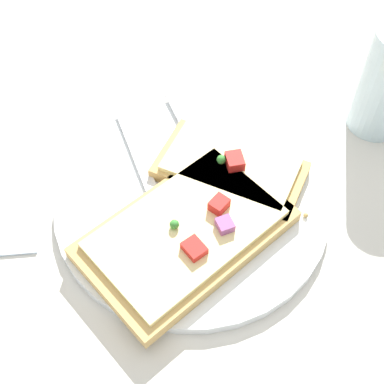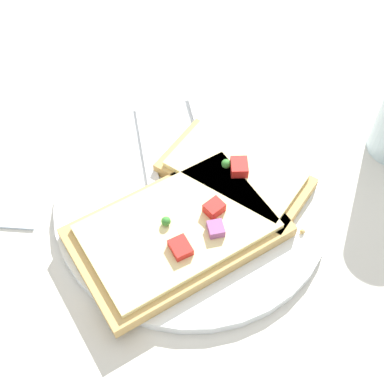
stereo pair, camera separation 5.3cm
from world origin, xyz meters
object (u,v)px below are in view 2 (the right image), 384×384
Objects in this scene: napkin at (10,168)px; plate at (192,201)px; knife at (209,147)px; pizza_slice_corner at (235,175)px; fork at (155,193)px; pizza_slice_main at (178,231)px.

plate is at bearing 81.32° from napkin.
knife reaches higher than plate.
napkin is (-0.01, -0.24, -0.02)m from pizza_slice_corner.
plate is at bearing 72.57° from fork.
plate is 0.05m from pizza_slice_corner.
pizza_slice_corner is (0.04, 0.03, 0.01)m from knife.
plate is 0.05m from pizza_slice_main.
plate is 1.23× the size of pizza_slice_main.
napkin is (-0.08, -0.19, -0.02)m from pizza_slice_main.
pizza_slice_main and pizza_slice_corner have the same top height.
napkin is (-0.03, -0.16, -0.01)m from fork.
knife is at bearing 126.79° from fork.
plate reaches higher than napkin.
fork is 0.16m from napkin.
fork is at bearing -92.85° from plate.
pizza_slice_main is 1.34× the size of pizza_slice_corner.
pizza_slice_main is at bearing 67.90° from napkin.
pizza_slice_corner is 0.24m from napkin.
fork is at bearing -54.12° from knife.
knife is at bearing 154.85° from pizza_slice_corner.
pizza_slice_corner is at bearing 88.80° from napkin.
fork is 0.08m from knife.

